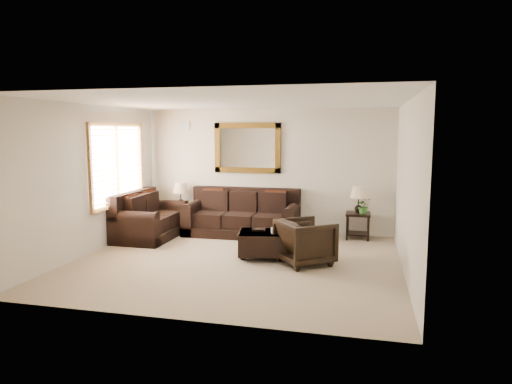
% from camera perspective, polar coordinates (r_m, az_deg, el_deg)
% --- Properties ---
extents(room, '(5.51, 5.01, 2.71)m').
position_cam_1_polar(room, '(7.65, -2.60, 1.09)').
color(room, gray).
rests_on(room, ground).
extents(window, '(0.07, 1.96, 1.66)m').
position_cam_1_polar(window, '(9.53, -16.89, 3.27)').
color(window, white).
rests_on(window, room).
extents(mirror, '(1.50, 0.06, 1.10)m').
position_cam_1_polar(mirror, '(10.10, -1.09, 5.52)').
color(mirror, '#46240E').
rests_on(mirror, room).
extents(air_vent, '(0.25, 0.02, 0.18)m').
position_cam_1_polar(air_vent, '(10.57, -8.90, 8.24)').
color(air_vent, '#999999').
rests_on(air_vent, room).
extents(sofa, '(2.40, 1.04, 0.98)m').
position_cam_1_polar(sofa, '(9.84, -1.71, -3.29)').
color(sofa, black).
rests_on(sofa, room).
extents(loveseat, '(1.02, 1.72, 0.97)m').
position_cam_1_polar(loveseat, '(9.83, -13.34, -3.51)').
color(loveseat, black).
rests_on(loveseat, room).
extents(end_table_left, '(0.49, 0.49, 1.07)m').
position_cam_1_polar(end_table_left, '(10.45, -9.38, -0.86)').
color(end_table_left, black).
rests_on(end_table_left, room).
extents(end_table_right, '(0.50, 0.50, 1.09)m').
position_cam_1_polar(end_table_right, '(9.63, 12.69, -1.57)').
color(end_table_right, black).
rests_on(end_table_right, room).
extents(coffee_table, '(1.47, 0.96, 0.58)m').
position_cam_1_polar(coffee_table, '(8.05, 2.75, -6.25)').
color(coffee_table, black).
rests_on(coffee_table, room).
extents(armchair, '(1.09, 1.10, 0.83)m').
position_cam_1_polar(armchair, '(7.71, 6.19, -5.95)').
color(armchair, black).
rests_on(armchair, floor).
extents(potted_plant, '(0.35, 0.38, 0.26)m').
position_cam_1_polar(potted_plant, '(9.55, 13.32, -1.91)').
color(potted_plant, '#2D5F20').
rests_on(potted_plant, end_table_right).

